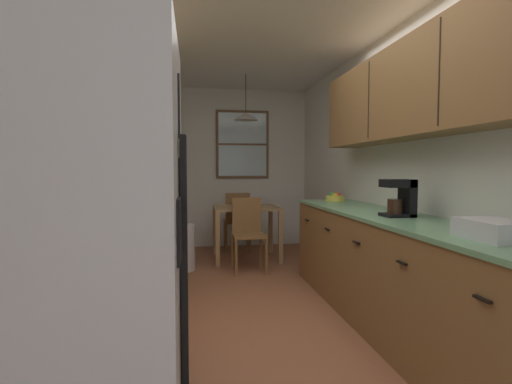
% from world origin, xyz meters
% --- Properties ---
extents(ground_plane, '(12.00, 12.00, 0.00)m').
position_xyz_m(ground_plane, '(0.00, 1.00, 0.00)').
color(ground_plane, '#995B3D').
extents(wall_left, '(0.10, 9.00, 2.55)m').
position_xyz_m(wall_left, '(-1.35, 1.00, 1.27)').
color(wall_left, white).
rests_on(wall_left, ground).
extents(wall_right, '(0.10, 9.00, 2.55)m').
position_xyz_m(wall_right, '(1.35, 1.00, 1.27)').
color(wall_right, white).
rests_on(wall_right, ground).
extents(wall_back, '(4.40, 0.10, 2.55)m').
position_xyz_m(wall_back, '(0.00, 3.65, 1.27)').
color(wall_back, white).
rests_on(wall_back, ground).
extents(ceiling_slab, '(4.40, 9.00, 0.08)m').
position_xyz_m(ceiling_slab, '(0.00, 1.00, 2.59)').
color(ceiling_slab, white).
extents(refrigerator, '(0.74, 0.72, 1.75)m').
position_xyz_m(refrigerator, '(-0.94, -1.25, 0.88)').
color(refrigerator, silver).
rests_on(refrigerator, ground).
extents(stove_range, '(0.66, 0.64, 1.10)m').
position_xyz_m(stove_range, '(-0.99, -0.54, 0.47)').
color(stove_range, black).
rests_on(stove_range, ground).
extents(microwave_over_range, '(0.39, 0.58, 0.31)m').
position_xyz_m(microwave_over_range, '(-1.11, -0.54, 1.70)').
color(microwave_over_range, white).
extents(counter_left, '(0.64, 2.05, 0.90)m').
position_xyz_m(counter_left, '(-1.00, 0.80, 0.45)').
color(counter_left, brown).
rests_on(counter_left, ground).
extents(upper_cabinets_left, '(0.33, 2.13, 0.72)m').
position_xyz_m(upper_cabinets_left, '(-1.14, 0.75, 1.92)').
color(upper_cabinets_left, brown).
extents(counter_right, '(0.64, 3.32, 0.90)m').
position_xyz_m(counter_right, '(1.00, 0.05, 0.45)').
color(counter_right, brown).
rests_on(counter_right, ground).
extents(upper_cabinets_right, '(0.33, 3.00, 0.72)m').
position_xyz_m(upper_cabinets_right, '(1.14, 0.00, 1.86)').
color(upper_cabinets_right, brown).
extents(dining_table, '(0.89, 0.75, 0.74)m').
position_xyz_m(dining_table, '(0.18, 2.60, 0.62)').
color(dining_table, '#A87F51').
rests_on(dining_table, ground).
extents(dining_chair_near, '(0.41, 0.41, 0.90)m').
position_xyz_m(dining_chair_near, '(0.13, 2.01, 0.50)').
color(dining_chair_near, brown).
rests_on(dining_chair_near, ground).
extents(dining_chair_far, '(0.41, 0.41, 0.90)m').
position_xyz_m(dining_chair_far, '(0.12, 3.18, 0.50)').
color(dining_chair_far, brown).
rests_on(dining_chair_far, ground).
extents(pendant_light, '(0.33, 0.33, 0.62)m').
position_xyz_m(pendant_light, '(0.18, 2.60, 1.98)').
color(pendant_light, black).
extents(back_window, '(0.86, 0.05, 1.10)m').
position_xyz_m(back_window, '(0.25, 3.58, 1.66)').
color(back_window, brown).
extents(trash_bin, '(0.35, 0.35, 0.57)m').
position_xyz_m(trash_bin, '(-0.70, 2.14, 0.29)').
color(trash_bin, silver).
rests_on(trash_bin, ground).
extents(storage_canister, '(0.10, 0.10, 0.17)m').
position_xyz_m(storage_canister, '(-1.00, 0.08, 0.98)').
color(storage_canister, red).
rests_on(storage_canister, counter_left).
extents(dish_towel, '(0.02, 0.16, 0.24)m').
position_xyz_m(dish_towel, '(-0.64, -0.38, 0.50)').
color(dish_towel, silver).
extents(coffee_maker, '(0.22, 0.18, 0.28)m').
position_xyz_m(coffee_maker, '(1.01, -0.01, 1.05)').
color(coffee_maker, black).
rests_on(coffee_maker, counter_right).
extents(fruit_bowl, '(0.21, 0.21, 0.09)m').
position_xyz_m(fruit_bowl, '(1.04, 1.46, 0.94)').
color(fruit_bowl, '#E5D14C').
rests_on(fruit_bowl, counter_right).
extents(dish_rack, '(0.28, 0.34, 0.10)m').
position_xyz_m(dish_rack, '(0.99, -0.99, 0.95)').
color(dish_rack, silver).
rests_on(dish_rack, counter_right).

